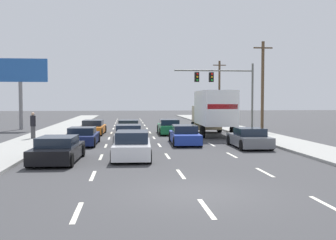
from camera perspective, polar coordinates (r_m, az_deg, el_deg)
The scene contains 19 objects.
ground_plane at distance 37.38m, azimuth -2.77°, elevation -1.56°, with size 140.00×140.00×0.00m, color #3D3D3F.
sidewalk_right at distance 34.04m, azimuth 12.23°, elevation -1.95°, with size 3.15×80.00×0.14m, color #9E9E99.
sidewalk_left at distance 32.96m, azimuth -17.23°, elevation -2.17°, with size 3.15×80.00×0.14m, color #9E9E99.
lane_markings at distance 33.05m, azimuth -2.33°, elevation -2.14°, with size 6.94×57.00×0.01m.
car_orange at distance 34.18m, azimuth -10.67°, elevation -1.11°, with size 2.07×4.52×1.20m.
car_navy at distance 26.30m, azimuth -12.11°, elevation -2.36°, with size 2.01×4.33×1.15m.
car_black at distance 19.44m, azimuth -15.46°, elevation -4.14°, with size 2.14×4.53×1.20m.
car_yellow at distance 33.97m, azimuth -5.62°, elevation -1.08°, with size 2.11×4.24×1.21m.
car_silver at distance 26.71m, azimuth -5.63°, elevation -2.11°, with size 2.00×4.32×1.27m.
car_white at distance 19.97m, azimuth -5.14°, elevation -3.69°, with size 2.03×4.60×1.35m.
car_green at distance 33.87m, azimuth 0.14°, elevation -1.03°, with size 1.90×4.46×1.26m.
car_blue at distance 26.31m, azimuth 2.38°, elevation -2.20°, with size 1.95×4.71×1.24m.
box_truck at distance 32.52m, azimuth 6.45°, elevation 1.39°, with size 2.82×7.79×3.63m.
car_gray at distance 24.80m, azimuth 11.54°, elevation -2.62°, with size 1.99×4.20×1.21m.
traffic_signal_mast at distance 40.18m, azimuth 7.46°, elevation 5.46°, with size 8.02×0.69×6.55m.
utility_pole_mid at distance 38.54m, azimuth 13.37°, elevation 4.92°, with size 1.80×0.28×8.36m.
utility_pole_far at distance 55.72m, azimuth 7.35°, elevation 4.29°, with size 1.80×0.28×8.28m.
roadside_billboard at distance 41.69m, azimuth -20.36°, elevation 5.73°, with size 5.21×0.36×6.93m.
pedestrian_near_corner at distance 30.20m, azimuth -18.74°, elevation -0.71°, with size 0.38×0.38×1.88m.
Camera 1 is at (-2.13, -12.20, 2.91)m, focal length 42.65 mm.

